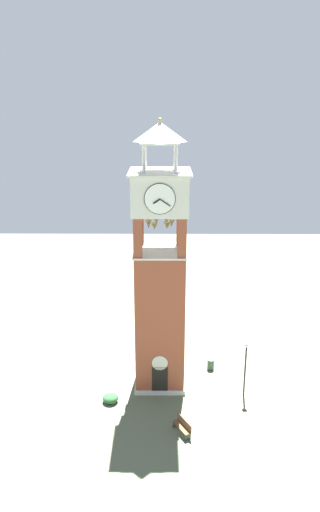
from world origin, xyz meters
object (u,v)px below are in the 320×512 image
object	(u,v)px
lamp_post	(246,359)
trash_bin	(211,364)
clock_tower	(160,284)
park_bench	(183,426)

from	to	relation	value
lamp_post	trash_bin	distance (m)	4.62
lamp_post	trash_bin	size ratio (longest dim) A/B	5.17
clock_tower	trash_bin	distance (m)	8.48
park_bench	lamp_post	bearing A→B (deg)	42.44
park_bench	trash_bin	xyz separation A→B (m)	(2.45, 7.44, -0.08)
lamp_post	trash_bin	world-z (taller)	lamp_post
clock_tower	lamp_post	size ratio (longest dim) A/B	4.54
park_bench	lamp_post	world-z (taller)	lamp_post
clock_tower	trash_bin	world-z (taller)	clock_tower
clock_tower	park_bench	distance (m)	9.34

